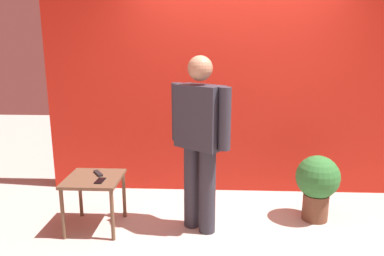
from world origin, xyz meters
name	(u,v)px	position (x,y,z in m)	size (l,w,h in m)	color
ground_plane	(242,243)	(0.00, 0.00, 0.00)	(12.00, 12.00, 0.00)	#B7B2A8
back_wall_red	(236,66)	(0.00, 1.29, 1.54)	(4.53, 0.12, 3.08)	red
standing_person	(200,136)	(-0.40, 0.26, 0.95)	(0.60, 0.48, 1.69)	#2D2D38
side_table	(94,185)	(-1.42, 0.23, 0.45)	(0.52, 0.52, 0.53)	brown
cell_phone	(100,181)	(-1.33, 0.13, 0.53)	(0.07, 0.14, 0.01)	black
tv_remote	(98,173)	(-1.40, 0.32, 0.54)	(0.04, 0.17, 0.02)	black
potted_plant	(317,182)	(0.80, 0.51, 0.41)	(0.44, 0.44, 0.69)	brown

